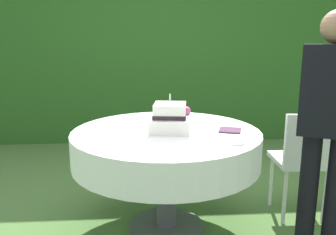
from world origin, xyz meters
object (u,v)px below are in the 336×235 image
standing_person (329,123)px  cake_table (166,147)px  serving_plate_near (234,142)px  napkin_stack (230,130)px  serving_plate_far (133,120)px  garden_chair (304,155)px  wedding_cake (170,118)px

standing_person → cake_table: bearing=155.1°
serving_plate_near → napkin_stack: bearing=81.2°
cake_table → standing_person: size_ratio=0.86×
serving_plate_far → garden_chair: garden_chair is taller
standing_person → garden_chair: bearing=77.3°
cake_table → standing_person: (0.97, -0.45, 0.28)m
wedding_cake → garden_chair: 1.11m
cake_table → wedding_cake: size_ratio=4.22×
wedding_cake → napkin_stack: bearing=-3.8°
serving_plate_far → napkin_stack: 0.81m
cake_table → napkin_stack: 0.48m
napkin_stack → garden_chair: bearing=10.0°
serving_plate_far → standing_person: standing_person is taller
wedding_cake → garden_chair: (1.06, 0.08, -0.33)m
serving_plate_near → garden_chair: 0.82m
napkin_stack → garden_chair: size_ratio=0.17×
wedding_cake → standing_person: bearing=-25.0°
cake_table → serving_plate_near: serving_plate_near is taller
standing_person → serving_plate_far: bearing=147.2°
wedding_cake → serving_plate_far: wedding_cake is taller
wedding_cake → serving_plate_far: (-0.28, 0.35, -0.09)m
serving_plate_near → garden_chair: bearing=31.3°
wedding_cake → garden_chair: bearing=4.4°
cake_table → garden_chair: garden_chair is taller
serving_plate_near → standing_person: (0.55, -0.11, 0.15)m
serving_plate_near → cake_table: bearing=141.0°
cake_table → standing_person: bearing=-24.9°
serving_plate_far → napkin_stack: bearing=-27.9°
garden_chair → serving_plate_far: bearing=168.7°
serving_plate_near → napkin_stack: size_ratio=0.89×
napkin_stack → standing_person: bearing=-38.9°
cake_table → serving_plate_far: serving_plate_far is taller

